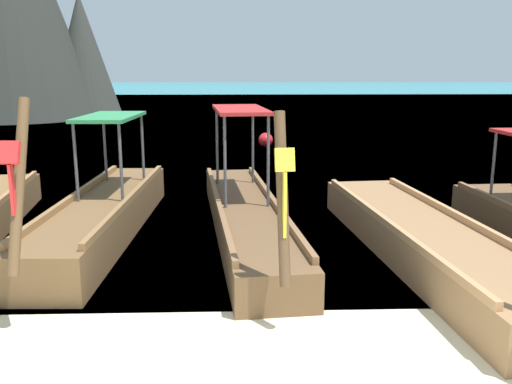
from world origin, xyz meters
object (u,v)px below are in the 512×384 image
longtail_boat_red_ribbon (104,214)px  longtail_boat_turquoise_ribbon (425,241)px  mooring_buoy_near (266,140)px  longtail_boat_yellow_ribbon (246,214)px

longtail_boat_red_ribbon → longtail_boat_turquoise_ribbon: size_ratio=0.93×
longtail_boat_red_ribbon → mooring_buoy_near: longtail_boat_red_ribbon is taller
longtail_boat_red_ribbon → longtail_boat_turquoise_ribbon: bearing=-15.9°
longtail_boat_yellow_ribbon → mooring_buoy_near: (0.88, 10.68, -0.07)m
longtail_boat_red_ribbon → longtail_boat_yellow_ribbon: 2.38m
longtail_boat_turquoise_ribbon → mooring_buoy_near: longtail_boat_turquoise_ribbon is taller
longtail_boat_yellow_ribbon → longtail_boat_turquoise_ribbon: (2.59, -1.43, -0.05)m
longtail_boat_yellow_ribbon → mooring_buoy_near: size_ratio=13.71×
mooring_buoy_near → longtail_boat_yellow_ribbon: bearing=-94.7°
longtail_boat_yellow_ribbon → longtail_boat_red_ribbon: bearing=-179.7°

